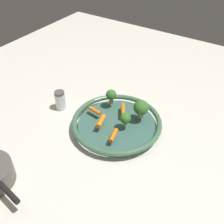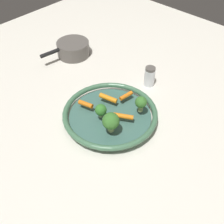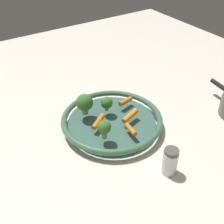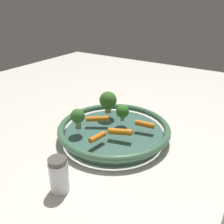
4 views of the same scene
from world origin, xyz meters
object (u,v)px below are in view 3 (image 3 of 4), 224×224
Objects in this scene: broccoli_floret_edge at (85,103)px; baby_carrot_back at (98,121)px; broccoli_floret_mid at (107,103)px; broccoli_floret_small at (104,128)px; baby_carrot_left at (131,129)px; salt_shaker at (170,161)px; baby_carrot_center at (125,101)px; baby_carrot_near_rim at (130,116)px; serving_bowl at (112,121)px.

baby_carrot_back is at bearing -173.39° from broccoli_floret_edge.
broccoli_floret_small is at bearing 144.60° from broccoli_floret_mid.
broccoli_floret_edge is at bearing 24.33° from baby_carrot_left.
baby_carrot_back is at bearing 17.42° from salt_shaker.
broccoli_floret_edge is (0.02, 0.14, 0.03)m from baby_carrot_center.
broccoli_floret_mid reaches higher than baby_carrot_center.
salt_shaker is at bearing -151.71° from broccoli_floret_small.
salt_shaker is at bearing -174.75° from baby_carrot_left.
broccoli_floret_mid is at bearing 0.97° from baby_carrot_left.
broccoli_floret_edge is at bearing 70.47° from broccoli_floret_mid.
baby_carrot_left is at bearing -144.07° from baby_carrot_back.
baby_carrot_near_rim is (-0.08, 0.04, 0.00)m from baby_carrot_center.
broccoli_floret_mid is 0.14m from broccoli_floret_small.
baby_carrot_center is (0.04, -0.08, 0.03)m from serving_bowl.
baby_carrot_left is at bearing -179.03° from broccoli_floret_mid.
baby_carrot_near_rim is at bearing -73.78° from broccoli_floret_small.
serving_bowl is 6.66× the size of broccoli_floret_mid.
broccoli_floret_edge is at bearing 44.75° from serving_bowl.
baby_carrot_center is at bearing -90.70° from broccoli_floret_mid.
serving_bowl is 4.91× the size of baby_carrot_back.
broccoli_floret_small is 0.20m from salt_shaker.
serving_bowl is at bearing 5.04° from salt_shaker.
baby_carrot_near_rim reaches higher than baby_carrot_back.
serving_bowl is at bearing -83.43° from baby_carrot_back.
baby_carrot_center is at bearing -64.66° from serving_bowl.
broccoli_floret_small is (-0.11, 0.08, 0.01)m from broccoli_floret_mid.
broccoli_floret_mid is 0.60× the size of salt_shaker.
baby_carrot_near_rim is at bearing -107.69° from baby_carrot_back.
salt_shaker is (-0.16, -0.01, -0.01)m from baby_carrot_left.
broccoli_floret_edge is (0.07, 0.01, 0.03)m from baby_carrot_back.
baby_carrot_near_rim is (0.05, -0.04, 0.00)m from baby_carrot_left.
baby_carrot_back is 1.02× the size of baby_carrot_near_rim.
broccoli_floret_edge is 0.86× the size of salt_shaker.
broccoli_floret_mid is at bearing 3.32° from salt_shaker.
salt_shaker reaches higher than serving_bowl.
baby_carrot_left is 0.98× the size of baby_carrot_center.
baby_carrot_left is at bearing 150.70° from baby_carrot_center.
broccoli_floret_small is at bearing 175.24° from broccoli_floret_edge.
serving_bowl is at bearing 115.34° from baby_carrot_center.
baby_carrot_back is 1.22× the size of baby_carrot_center.
serving_bowl is 6.13× the size of baby_carrot_left.
broccoli_floret_small reaches higher than serving_bowl.
broccoli_floret_edge is at bearing 80.09° from baby_carrot_center.
broccoli_floret_mid is 0.29m from salt_shaker.
broccoli_floret_mid is (0.04, -0.06, 0.02)m from baby_carrot_back.
broccoli_floret_mid reaches higher than baby_carrot_left.
baby_carrot_left is (-0.09, -0.01, 0.03)m from serving_bowl.
baby_carrot_center is 0.84× the size of baby_carrot_near_rim.
serving_bowl is 0.06m from baby_carrot_back.
baby_carrot_back is 0.08m from broccoli_floret_edge.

